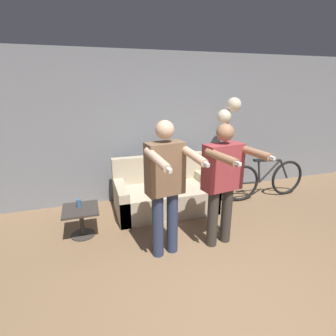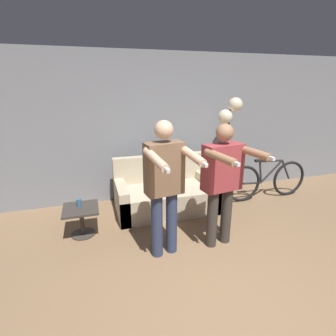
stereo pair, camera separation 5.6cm
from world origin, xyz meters
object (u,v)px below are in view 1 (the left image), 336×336
at_px(couch, 164,194).
at_px(bicycle, 265,180).
at_px(person_right, 223,178).
at_px(side_table, 81,216).
at_px(person_left, 166,182).
at_px(cup, 79,203).
at_px(floor_lamp, 228,119).
at_px(cat, 157,150).

height_order(couch, bicycle, couch).
bearing_deg(person_right, side_table, 147.62).
distance_m(person_left, cup, 1.39).
bearing_deg(cup, floor_lamp, 12.39).
height_order(cat, bicycle, cat).
xyz_separation_m(couch, person_right, (0.40, -1.21, 0.67)).
height_order(cat, floor_lamp, floor_lamp).
bearing_deg(person_left, floor_lamp, 32.46).
bearing_deg(couch, side_table, -161.35).
bearing_deg(floor_lamp, person_right, -120.96).
height_order(person_left, cat, person_left).
bearing_deg(side_table, couch, 18.65).
distance_m(person_right, side_table, 2.01).
distance_m(cat, bicycle, 2.10).
distance_m(cat, cup, 1.59).
relative_size(cat, floor_lamp, 0.22).
bearing_deg(person_right, bicycle, 26.77).
distance_m(floor_lamp, side_table, 2.89).
xyz_separation_m(cat, floor_lamp, (1.26, -0.16, 0.51)).
bearing_deg(cup, cat, 28.68).
relative_size(side_table, cup, 4.17).
xyz_separation_m(person_left, cup, (-1.02, 0.81, -0.49)).
bearing_deg(cat, bicycle, -12.41).
bearing_deg(cup, side_table, -72.11).
height_order(cat, side_table, cat).
bearing_deg(floor_lamp, cat, 172.94).
distance_m(person_left, bicycle, 2.60).
height_order(floor_lamp, bicycle, floor_lamp).
relative_size(person_left, side_table, 3.51).
distance_m(couch, cat, 0.76).
bearing_deg(bicycle, floor_lamp, 158.54).
relative_size(cup, bicycle, 0.07).
relative_size(person_left, person_right, 1.04).
bearing_deg(floor_lamp, couch, -172.26).
xyz_separation_m(person_left, bicycle, (2.28, 1.10, -0.61)).
bearing_deg(side_table, cat, 30.71).
height_order(floor_lamp, side_table, floor_lamp).
distance_m(couch, person_left, 1.44).
height_order(person_left, side_table, person_left).
height_order(cup, bicycle, bicycle).
relative_size(floor_lamp, side_table, 3.85).
relative_size(couch, person_left, 0.97).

